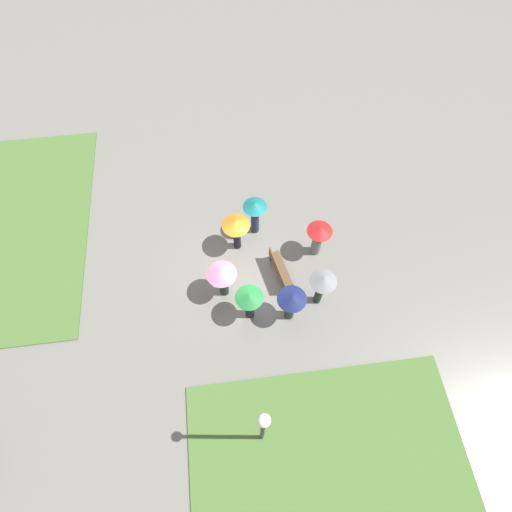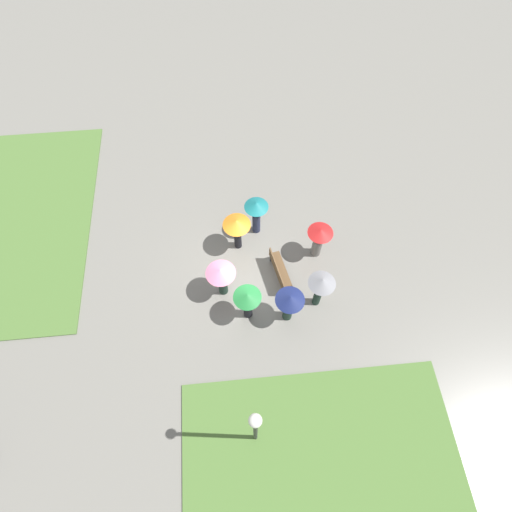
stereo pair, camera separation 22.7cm
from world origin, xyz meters
The scene contains 11 objects.
ground_plane centered at (0.00, 0.00, 0.00)m, with size 90.00×90.00×0.00m, color slate.
lawn_patch_near centered at (-7.81, -1.93, 0.03)m, with size 7.74×8.72×0.06m.
park_bench centered at (-0.14, -1.37, 0.47)m, with size 1.76×0.76×0.90m.
lamp_post centered at (-5.79, 0.08, 3.01)m, with size 0.32×0.32×4.74m.
crowd_person_green centered at (-1.58, -0.04, 1.30)m, with size 0.98×0.98×1.82m.
crowd_person_pink centered at (-0.55, 0.81, 1.32)m, with size 1.07×1.07×1.79m.
crowd_person_navy centered at (-1.80, -1.47, 1.35)m, with size 1.02×1.02×1.84m.
crowd_person_teal centered at (2.09, -0.70, 1.35)m, with size 0.94×0.94×1.89m.
crowd_person_orange centered at (1.41, 0.10, 1.42)m, with size 1.07×1.07×1.82m.
crowd_person_red centered at (0.78, -2.97, 1.11)m, with size 0.97×0.97×1.72m.
crowd_person_grey centered at (-1.34, -2.63, 1.50)m, with size 0.96×0.96×1.97m.
Camera 1 is at (-6.81, 0.38, 14.08)m, focal length 28.00 mm.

